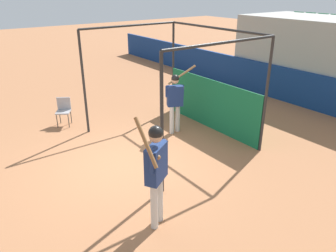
% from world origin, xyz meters
% --- Properties ---
extents(ground_plane, '(60.00, 60.00, 0.00)m').
position_xyz_m(ground_plane, '(0.00, 0.00, 0.00)').
color(ground_plane, '#9E6642').
extents(outfield_wall, '(24.00, 0.12, 1.23)m').
position_xyz_m(outfield_wall, '(0.00, 7.04, 0.62)').
color(outfield_wall, navy).
rests_on(outfield_wall, ground).
extents(bleacher_section, '(6.50, 3.20, 2.91)m').
position_xyz_m(bleacher_section, '(0.00, 8.70, 1.45)').
color(bleacher_section, '#9E9E99').
rests_on(bleacher_section, ground).
extents(batting_cage, '(3.81, 3.17, 2.93)m').
position_xyz_m(batting_cage, '(-0.41, 2.65, 1.22)').
color(batting_cage, '#282828').
rests_on(batting_cage, ground).
extents(player_batter, '(0.63, 0.96, 1.90)m').
position_xyz_m(player_batter, '(-0.77, 2.08, 1.03)').
color(player_batter, silver).
rests_on(player_batter, ground).
extents(player_waiting, '(0.67, 0.65, 2.14)m').
position_xyz_m(player_waiting, '(2.24, -0.62, 1.18)').
color(player_waiting, silver).
rests_on(player_waiting, ground).
extents(folding_chair, '(0.55, 0.55, 0.84)m').
position_xyz_m(folding_chair, '(-3.22, -0.30, 0.52)').
color(folding_chair, '#99999E').
rests_on(folding_chair, ground).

